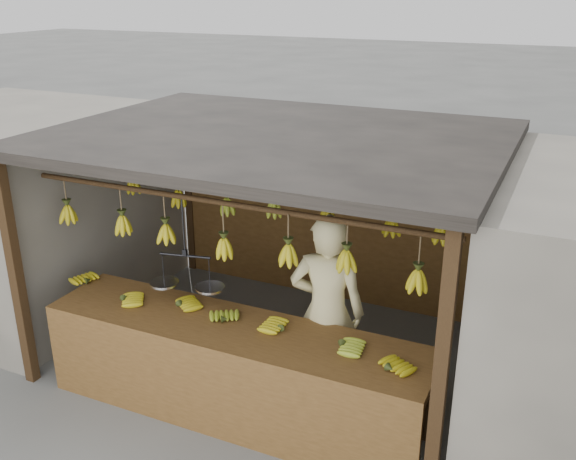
% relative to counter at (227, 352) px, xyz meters
% --- Properties ---
extents(ground, '(80.00, 80.00, 0.00)m').
position_rel_counter_xyz_m(ground, '(-0.11, 1.23, -0.71)').
color(ground, '#5B5B57').
extents(stall, '(4.30, 3.30, 2.40)m').
position_rel_counter_xyz_m(stall, '(-0.11, 1.56, 1.26)').
color(stall, black).
rests_on(stall, ground).
extents(neighbor_left, '(3.00, 3.00, 2.30)m').
position_rel_counter_xyz_m(neighbor_left, '(-3.71, 1.23, 0.44)').
color(neighbor_left, slate).
rests_on(neighbor_left, ground).
extents(counter, '(3.68, 0.81, 0.96)m').
position_rel_counter_xyz_m(counter, '(0.00, 0.00, 0.00)').
color(counter, brown).
rests_on(counter, ground).
extents(hanging_bananas, '(3.66, 2.20, 0.38)m').
position_rel_counter_xyz_m(hanging_bananas, '(-0.12, 1.23, 0.90)').
color(hanging_bananas, '#B09E12').
rests_on(hanging_bananas, ground).
extents(balance_scale, '(0.70, 0.35, 0.87)m').
position_rel_counter_xyz_m(balance_scale, '(-0.54, 0.23, 0.48)').
color(balance_scale, black).
rests_on(balance_scale, ground).
extents(vendor, '(0.76, 0.58, 1.89)m').
position_rel_counter_xyz_m(vendor, '(0.69, 0.63, 0.23)').
color(vendor, beige).
rests_on(vendor, ground).
extents(bag_bundles, '(0.08, 0.26, 1.28)m').
position_rel_counter_xyz_m(bag_bundles, '(1.83, 2.58, 0.28)').
color(bag_bundles, yellow).
rests_on(bag_bundles, ground).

